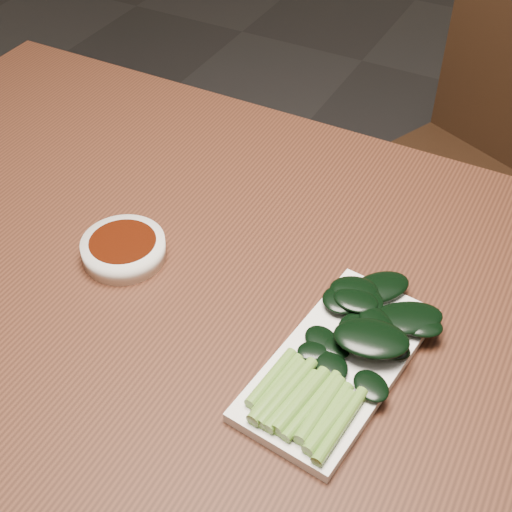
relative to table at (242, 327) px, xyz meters
The scene contains 5 objects.
table is the anchor object (origin of this frame).
chair_far 0.80m from the table, 78.78° to the left, with size 0.62×0.62×0.89m.
sauce_bowl 0.19m from the table, behind, with size 0.11×0.11×0.03m.
serving_plate 0.18m from the table, 19.59° to the right, with size 0.16×0.28×0.01m.
gai_lan 0.19m from the table, 13.61° to the right, with size 0.16×0.30×0.03m.
Camera 1 is at (0.31, -0.54, 1.39)m, focal length 50.00 mm.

